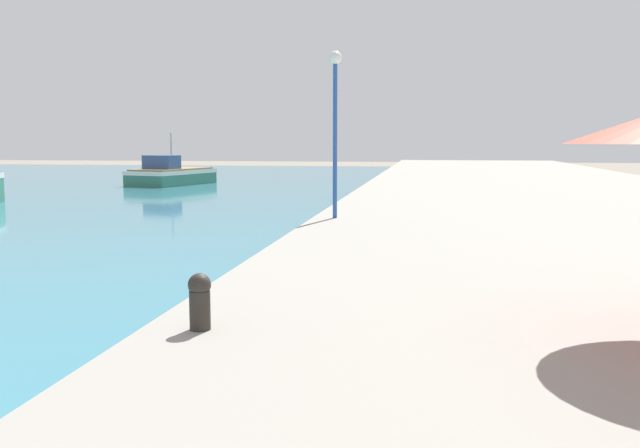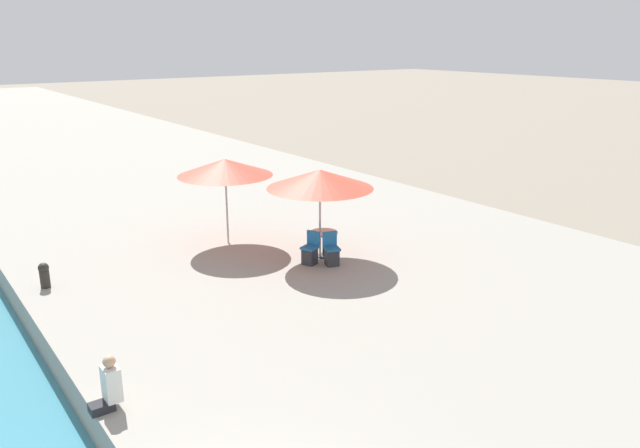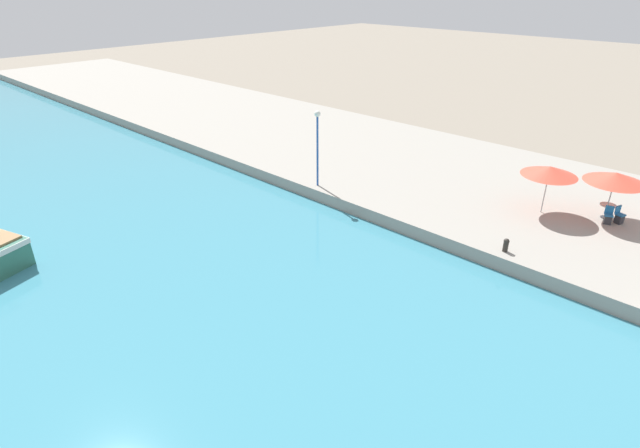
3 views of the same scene
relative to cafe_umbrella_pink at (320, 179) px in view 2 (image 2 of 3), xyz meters
The scene contains 8 objects.
quay_promenade 28.70m from the cafe_umbrella_pink, 89.22° to the left, with size 16.00×90.00×0.75m.
cafe_umbrella_pink is the anchor object (origin of this frame).
cafe_umbrella_white 3.12m from the cafe_umbrella_pink, 118.73° to the left, with size 2.84×2.84×2.61m.
cafe_table 1.77m from the cafe_umbrella_pink, ahead, with size 0.80×0.80×0.74m.
cafe_chair_left 2.09m from the cafe_umbrella_pink, 97.94° to the right, with size 0.52×0.54×0.91m.
cafe_chair_right 2.06m from the cafe_umbrella_pink, 153.19° to the right, with size 0.55×0.53×0.91m.
person_at_quay 8.57m from the cafe_umbrella_pink, 150.95° to the right, with size 0.53×0.36×0.98m.
mooring_bollard 7.53m from the cafe_umbrella_pink, 162.02° to the left, with size 0.26×0.26×0.65m.
Camera 2 is at (-2.24, -5.22, 6.80)m, focal length 35.00 mm.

